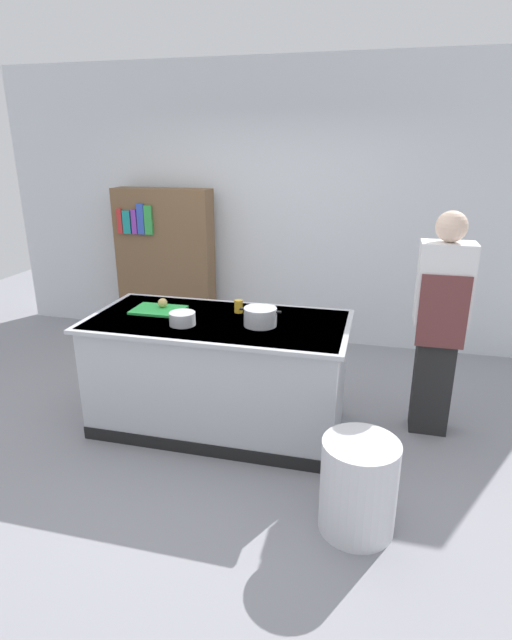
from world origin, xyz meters
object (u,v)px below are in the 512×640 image
(mixing_bowl, at_px, (182,319))
(juice_cup, at_px, (239,306))
(onion, at_px, (163,303))
(stock_pot, at_px, (260,317))
(bookshelf, at_px, (166,265))
(trash_bin, at_px, (358,486))
(person_chef, at_px, (440,321))

(mixing_bowl, xyz_separation_m, juice_cup, (0.32, 0.38, 0.00))
(onion, xyz_separation_m, stock_pot, (0.84, -0.17, 0.01))
(onion, distance_m, mixing_bowl, 0.41)
(onion, relative_size, bookshelf, 0.04)
(onion, xyz_separation_m, trash_bin, (1.64, -1.04, -0.67))
(stock_pot, relative_size, mixing_bowl, 1.60)
(onion, distance_m, trash_bin, 2.05)
(stock_pot, xyz_separation_m, person_chef, (1.28, 0.38, -0.05))
(mixing_bowl, height_order, juice_cup, juice_cup)
(stock_pot, xyz_separation_m, mixing_bowl, (-0.56, -0.13, -0.02))
(onion, xyz_separation_m, juice_cup, (0.61, 0.08, -0.01))
(bookshelf, bearing_deg, juice_cup, -50.33)
(onion, distance_m, person_chef, 2.13)
(mixing_bowl, xyz_separation_m, trash_bin, (1.35, -0.75, -0.66))
(mixing_bowl, distance_m, person_chef, 1.90)
(stock_pot, distance_m, bookshelf, 2.42)
(onion, distance_m, juice_cup, 0.61)
(juice_cup, xyz_separation_m, trash_bin, (1.03, -1.12, -0.66))
(stock_pot, relative_size, juice_cup, 3.07)
(onion, xyz_separation_m, mixing_bowl, (0.29, -0.29, -0.01))
(person_chef, bearing_deg, onion, 106.07)
(stock_pot, bearing_deg, onion, 168.79)
(trash_bin, bearing_deg, onion, 147.59)
(person_chef, xyz_separation_m, bookshelf, (-2.83, 1.47, -0.06))
(onion, bearing_deg, bookshelf, 113.10)
(stock_pot, height_order, mixing_bowl, stock_pot)
(bookshelf, bearing_deg, trash_bin, -49.11)
(stock_pot, distance_m, mixing_bowl, 0.57)
(stock_pot, xyz_separation_m, juice_cup, (-0.24, 0.25, -0.02))
(onion, height_order, person_chef, person_chef)
(juice_cup, distance_m, person_chef, 1.52)
(juice_cup, xyz_separation_m, bookshelf, (-1.32, 1.59, -0.10))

